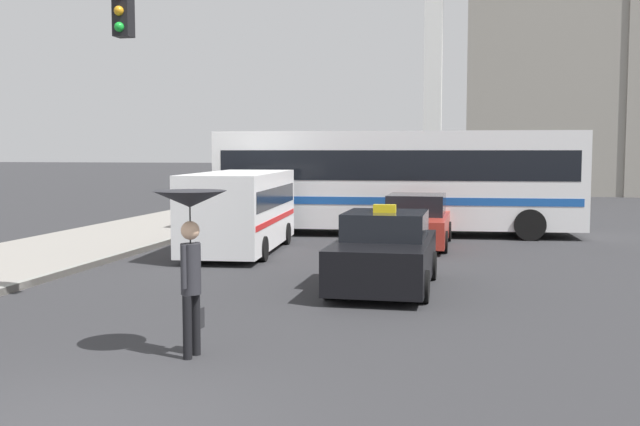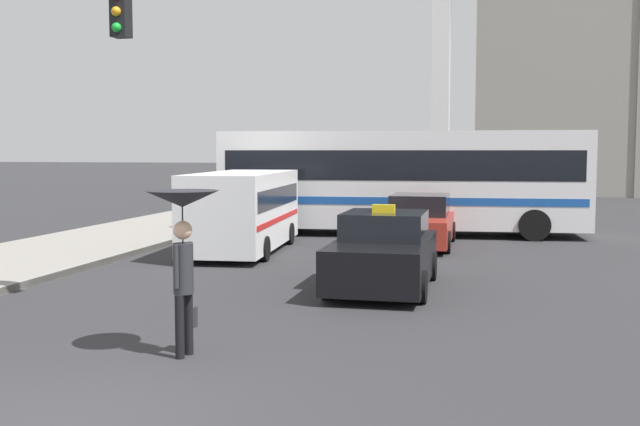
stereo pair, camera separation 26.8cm
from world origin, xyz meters
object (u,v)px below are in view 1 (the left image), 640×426
Objects in this scene: taxi at (385,254)px; sedan_red at (416,223)px; city_bus at (397,177)px; ambulance_van at (240,208)px; monument_cross at (434,16)px; pedestrian_with_umbrella at (190,225)px; traffic_light at (14,78)px.

taxi is 0.93× the size of sedan_red.
ambulance_van is at bearing -39.93° from city_bus.
monument_cross reaches higher than city_bus.
taxi is 0.69× the size of ambulance_van.
taxi is 0.34× the size of city_bus.
traffic_light is (-4.15, 2.46, 2.22)m from pedestrian_with_umbrella.
traffic_light is at bearing 73.52° from ambulance_van.
pedestrian_with_umbrella is at bearing -8.27° from city_bus.
pedestrian_with_umbrella is 0.13× the size of monument_cross.
monument_cross reaches higher than sedan_red.
traffic_light reaches higher than pedestrian_with_umbrella.
pedestrian_with_umbrella is (2.55, -10.05, 0.56)m from ambulance_van.
monument_cross reaches higher than traffic_light.
ambulance_van is at bearing -100.97° from monument_cross.
ambulance_van is at bearing 23.45° from pedestrian_with_umbrella.
ambulance_van is 2.64× the size of pedestrian_with_umbrella.
city_bus is 17.14m from monument_cross.
traffic_light reaches higher than ambulance_van.
city_bus is 5.34× the size of pedestrian_with_umbrella.
taxi is at bearing -88.81° from monument_cross.
taxi is 5.87m from pedestrian_with_umbrella.
traffic_light is 29.03m from monument_cross.
sedan_red is (0.08, 6.79, -0.03)m from taxi.
taxi is 0.70× the size of traffic_light.
sedan_red is 0.25× the size of monument_cross.
ambulance_van is 6.31m from city_bus.
sedan_red is 0.74× the size of ambulance_van.
city_bus reaches higher than taxi.
monument_cross is (-0.52, 24.95, 8.95)m from taxi.
sedan_red is 0.76× the size of traffic_light.
city_bus is 15.17m from pedestrian_with_umbrella.
sedan_red is 20.26m from monument_cross.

